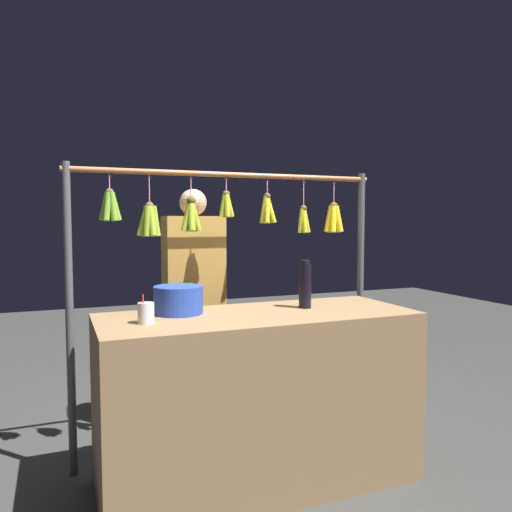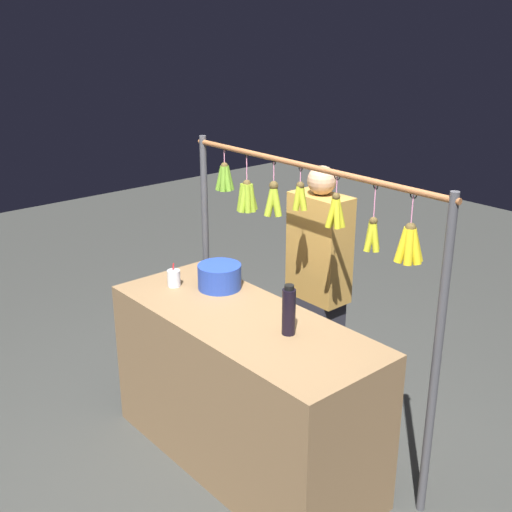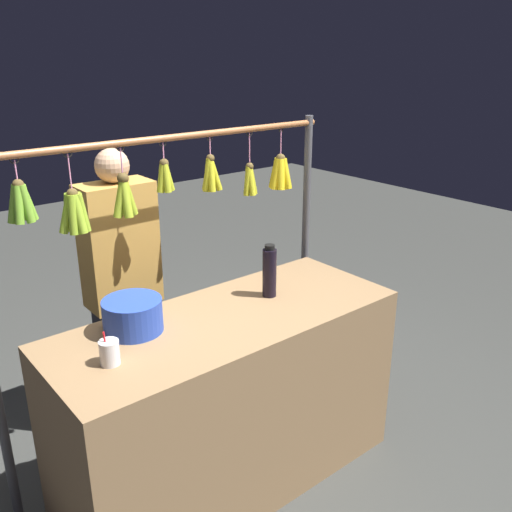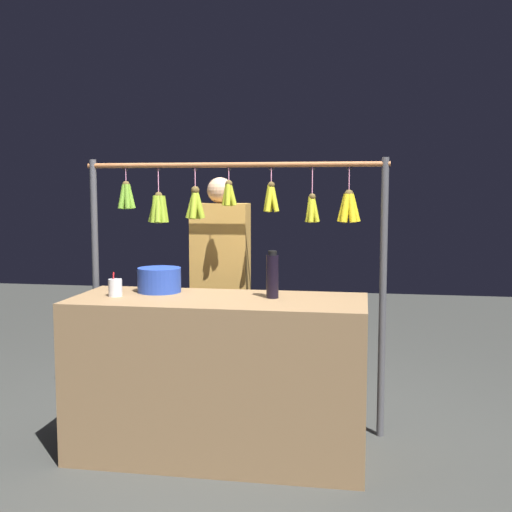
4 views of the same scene
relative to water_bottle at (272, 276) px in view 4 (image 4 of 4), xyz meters
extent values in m
plane|color=#3A3B38|center=(0.30, 0.05, -1.05)|extent=(12.00, 12.00, 0.00)
cube|color=olive|center=(0.30, 0.05, -0.59)|extent=(1.67, 0.66, 0.92)
cylinder|color=#4C4C51|center=(-0.63, -0.39, -0.19)|extent=(0.04, 0.04, 1.72)
cylinder|color=#4C4C51|center=(1.23, -0.39, -0.19)|extent=(0.04, 0.04, 1.72)
cylinder|color=#9E6038|center=(0.30, -0.39, 0.64)|extent=(1.92, 0.03, 0.03)
torus|color=black|center=(-0.41, -0.39, 0.62)|extent=(0.04, 0.01, 0.04)
cylinder|color=pink|center=(-0.41, -0.39, 0.54)|extent=(0.01, 0.01, 0.16)
sphere|color=brown|center=(-0.41, -0.39, 0.46)|extent=(0.05, 0.05, 0.05)
cylinder|color=yellow|center=(-0.38, -0.39, 0.37)|extent=(0.08, 0.04, 0.18)
cylinder|color=yellow|center=(-0.39, -0.36, 0.37)|extent=(0.06, 0.07, 0.18)
cylinder|color=yellow|center=(-0.43, -0.36, 0.37)|extent=(0.06, 0.07, 0.18)
cylinder|color=yellow|center=(-0.44, -0.39, 0.37)|extent=(0.08, 0.05, 0.18)
cylinder|color=yellow|center=(-0.43, -0.41, 0.37)|extent=(0.07, 0.08, 0.18)
cylinder|color=yellow|center=(-0.40, -0.41, 0.37)|extent=(0.06, 0.07, 0.18)
torus|color=black|center=(-0.19, -0.39, 0.62)|extent=(0.04, 0.01, 0.04)
cylinder|color=pink|center=(-0.19, -0.39, 0.53)|extent=(0.01, 0.01, 0.18)
sphere|color=brown|center=(-0.19, -0.39, 0.44)|extent=(0.04, 0.04, 0.04)
cylinder|color=gold|center=(-0.17, -0.39, 0.36)|extent=(0.05, 0.04, 0.16)
cylinder|color=gold|center=(-0.19, -0.37, 0.36)|extent=(0.04, 0.07, 0.16)
cylinder|color=gold|center=(-0.20, -0.39, 0.36)|extent=(0.06, 0.04, 0.16)
cylinder|color=gold|center=(-0.19, -0.40, 0.36)|extent=(0.04, 0.07, 0.16)
torus|color=black|center=(0.06, -0.39, 0.62)|extent=(0.04, 0.01, 0.04)
cylinder|color=pink|center=(0.06, -0.39, 0.56)|extent=(0.01, 0.01, 0.10)
sphere|color=brown|center=(0.06, -0.39, 0.51)|extent=(0.04, 0.04, 0.04)
cylinder|color=gold|center=(0.08, -0.39, 0.43)|extent=(0.06, 0.03, 0.17)
cylinder|color=gold|center=(0.07, -0.37, 0.43)|extent=(0.05, 0.07, 0.17)
cylinder|color=gold|center=(0.05, -0.38, 0.43)|extent=(0.07, 0.06, 0.17)
cylinder|color=gold|center=(0.05, -0.40, 0.43)|extent=(0.06, 0.06, 0.17)
cylinder|color=gold|center=(0.07, -0.41, 0.43)|extent=(0.05, 0.07, 0.17)
torus|color=black|center=(0.33, -0.39, 0.62)|extent=(0.04, 0.01, 0.04)
cylinder|color=pink|center=(0.33, -0.39, 0.57)|extent=(0.01, 0.01, 0.10)
sphere|color=brown|center=(0.33, -0.39, 0.52)|extent=(0.04, 0.04, 0.04)
cylinder|color=#AAB625|center=(0.35, -0.39, 0.45)|extent=(0.06, 0.04, 0.14)
cylinder|color=#AAB625|center=(0.33, -0.37, 0.45)|extent=(0.04, 0.06, 0.14)
cylinder|color=#AAB625|center=(0.32, -0.39, 0.45)|extent=(0.07, 0.04, 0.14)
cylinder|color=#AAB625|center=(0.33, -0.41, 0.45)|extent=(0.04, 0.06, 0.14)
torus|color=black|center=(0.55, -0.39, 0.62)|extent=(0.04, 0.01, 0.04)
cylinder|color=pink|center=(0.55, -0.39, 0.55)|extent=(0.01, 0.01, 0.14)
sphere|color=brown|center=(0.55, -0.39, 0.48)|extent=(0.05, 0.05, 0.05)
cylinder|color=#97B027|center=(0.57, -0.39, 0.39)|extent=(0.09, 0.04, 0.18)
cylinder|color=#97B027|center=(0.55, -0.37, 0.39)|extent=(0.05, 0.08, 0.19)
cylinder|color=#97B027|center=(0.53, -0.39, 0.39)|extent=(0.08, 0.04, 0.18)
cylinder|color=#97B027|center=(0.55, -0.41, 0.39)|extent=(0.05, 0.08, 0.19)
torus|color=black|center=(0.79, -0.39, 0.62)|extent=(0.04, 0.02, 0.04)
cylinder|color=pink|center=(0.79, -0.39, 0.53)|extent=(0.01, 0.01, 0.17)
sphere|color=brown|center=(0.79, -0.39, 0.44)|extent=(0.05, 0.05, 0.05)
cylinder|color=#89AB29|center=(0.82, -0.39, 0.36)|extent=(0.08, 0.04, 0.18)
cylinder|color=#89AB29|center=(0.81, -0.36, 0.36)|extent=(0.05, 0.06, 0.18)
cylinder|color=#89AB29|center=(0.79, -0.36, 0.36)|extent=(0.05, 0.08, 0.18)
cylinder|color=#89AB29|center=(0.76, -0.37, 0.36)|extent=(0.06, 0.05, 0.18)
cylinder|color=#89AB29|center=(0.76, -0.40, 0.36)|extent=(0.06, 0.05, 0.18)
cylinder|color=#89AB29|center=(0.78, -0.42, 0.36)|extent=(0.05, 0.08, 0.18)
cylinder|color=#89AB29|center=(0.81, -0.42, 0.36)|extent=(0.05, 0.06, 0.18)
torus|color=black|center=(1.01, -0.39, 0.62)|extent=(0.04, 0.01, 0.04)
cylinder|color=pink|center=(1.01, -0.39, 0.57)|extent=(0.01, 0.01, 0.10)
sphere|color=brown|center=(1.01, -0.39, 0.52)|extent=(0.05, 0.05, 0.05)
cylinder|color=#6BA12C|center=(1.04, -0.39, 0.44)|extent=(0.07, 0.04, 0.16)
cylinder|color=#6BA12C|center=(1.02, -0.37, 0.44)|extent=(0.06, 0.06, 0.16)
cylinder|color=#6BA12C|center=(0.99, -0.37, 0.44)|extent=(0.05, 0.06, 0.16)
cylinder|color=#6BA12C|center=(0.98, -0.39, 0.44)|extent=(0.07, 0.04, 0.16)
cylinder|color=#6BA12C|center=(0.99, -0.41, 0.44)|extent=(0.05, 0.06, 0.16)
cylinder|color=#6BA12C|center=(1.03, -0.41, 0.44)|extent=(0.06, 0.06, 0.16)
cylinder|color=black|center=(0.00, 0.00, -0.01)|extent=(0.07, 0.07, 0.24)
cylinder|color=black|center=(0.00, 0.00, 0.13)|extent=(0.05, 0.05, 0.02)
cylinder|color=#2745B0|center=(0.70, -0.10, -0.06)|extent=(0.26, 0.26, 0.15)
cylinder|color=silver|center=(0.90, 0.09, -0.08)|extent=(0.08, 0.08, 0.10)
cylinder|color=red|center=(0.91, 0.09, -0.06)|extent=(0.01, 0.03, 0.14)
cube|color=#2D2D38|center=(0.46, -0.69, -0.66)|extent=(0.31, 0.21, 0.77)
cube|color=#BF8C3F|center=(0.46, -0.69, 0.05)|extent=(0.38, 0.21, 0.67)
sphere|color=tan|center=(0.46, -0.69, 0.48)|extent=(0.18, 0.18, 0.18)
camera|label=1|loc=(1.29, 2.47, 0.36)|focal=34.97mm
camera|label=2|loc=(-2.13, 2.05, 1.39)|focal=45.31mm
camera|label=3|loc=(1.66, 1.92, 1.03)|focal=39.06mm
camera|label=4|loc=(-0.51, 3.54, 0.49)|focal=44.80mm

